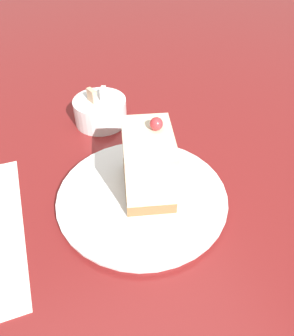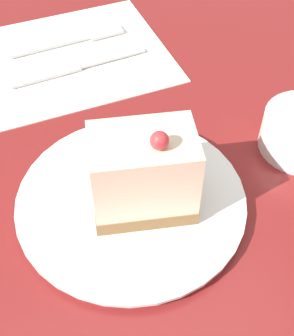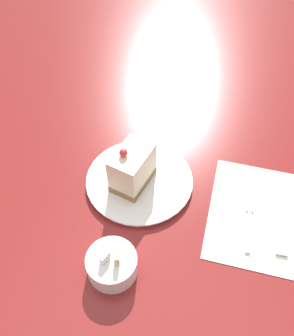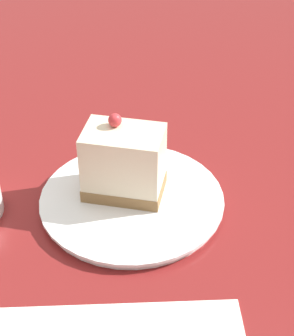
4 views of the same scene
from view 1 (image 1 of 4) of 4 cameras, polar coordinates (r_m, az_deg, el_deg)
ground_plane at (r=0.48m, az=1.72°, el=-1.61°), size 4.00×4.00×0.00m
plate at (r=0.44m, az=-0.86°, el=-5.07°), size 0.23×0.23×0.01m
cake_slice at (r=0.41m, az=0.22°, el=0.79°), size 0.08×0.11×0.10m
sugar_bowl at (r=0.58m, az=-8.13°, el=9.84°), size 0.09×0.09×0.07m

